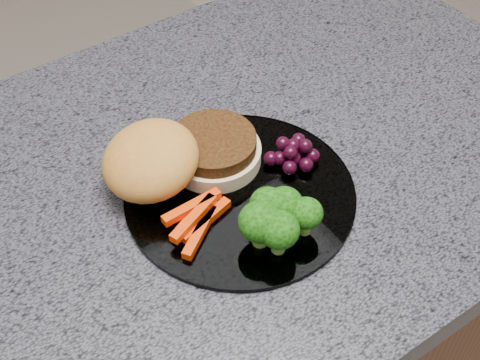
# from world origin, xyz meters

# --- Properties ---
(countertop) EXTENTS (1.20, 0.60, 0.04)m
(countertop) POSITION_xyz_m (0.00, 0.00, 0.88)
(countertop) COLOR #4F505A
(countertop) RESTS_ON island_cabinet
(plate) EXTENTS (0.26, 0.26, 0.01)m
(plate) POSITION_xyz_m (0.12, -0.05, 0.90)
(plate) COLOR white
(plate) RESTS_ON countertop
(burger) EXTENTS (0.19, 0.12, 0.06)m
(burger) POSITION_xyz_m (0.07, 0.01, 0.93)
(burger) COLOR beige
(burger) RESTS_ON plate
(carrot_sticks) EXTENTS (0.08, 0.07, 0.02)m
(carrot_sticks) POSITION_xyz_m (0.05, -0.06, 0.91)
(carrot_sticks) COLOR #E73703
(carrot_sticks) RESTS_ON plate
(broccoli) EXTENTS (0.09, 0.08, 0.05)m
(broccoli) POSITION_xyz_m (0.11, -0.12, 0.94)
(broccoli) COLOR #649837
(broccoli) RESTS_ON plate
(grape_bunch) EXTENTS (0.06, 0.05, 0.03)m
(grape_bunch) POSITION_xyz_m (0.20, -0.05, 0.92)
(grape_bunch) COLOR black
(grape_bunch) RESTS_ON plate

